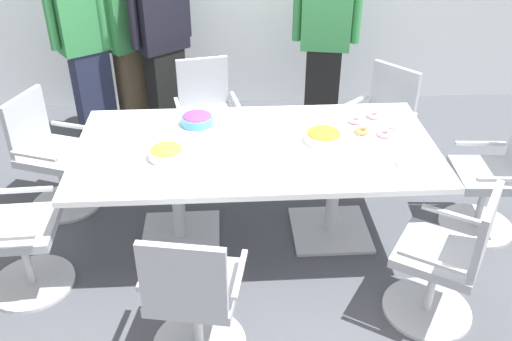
# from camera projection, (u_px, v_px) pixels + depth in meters

# --- Properties ---
(ground_plane) EXTENTS (10.00, 10.00, 0.01)m
(ground_plane) POSITION_uv_depth(u_px,v_px,m) (256.00, 234.00, 4.14)
(ground_plane) COLOR #4C4F56
(conference_table) EXTENTS (2.40, 1.20, 0.75)m
(conference_table) POSITION_uv_depth(u_px,v_px,m) (256.00, 161.00, 3.81)
(conference_table) COLOR white
(conference_table) RESTS_ON ground
(office_chair_0) EXTENTS (0.70, 0.70, 0.91)m
(office_chair_0) POSITION_uv_depth(u_px,v_px,m) (52.00, 159.00, 4.26)
(office_chair_0) COLOR silver
(office_chair_0) RESTS_ON ground
(office_chair_1) EXTENTS (0.56, 0.56, 0.91)m
(office_chair_1) POSITION_uv_depth(u_px,v_px,m) (11.00, 236.00, 3.47)
(office_chair_1) COLOR silver
(office_chair_1) RESTS_ON ground
(office_chair_2) EXTENTS (0.63, 0.63, 0.91)m
(office_chair_2) POSITION_uv_depth(u_px,v_px,m) (194.00, 301.00, 3.00)
(office_chair_2) COLOR silver
(office_chair_2) RESTS_ON ground
(office_chair_3) EXTENTS (0.75, 0.75, 0.91)m
(office_chair_3) POSITION_uv_depth(u_px,v_px,m) (446.00, 264.00, 3.25)
(office_chair_3) COLOR silver
(office_chair_3) RESTS_ON ground
(office_chair_4) EXTENTS (0.58, 0.58, 0.91)m
(office_chair_4) POSITION_uv_depth(u_px,v_px,m) (494.00, 181.00, 4.00)
(office_chair_4) COLOR silver
(office_chair_4) RESTS_ON ground
(office_chair_5) EXTENTS (0.76, 0.76, 0.91)m
(office_chair_5) POSITION_uv_depth(u_px,v_px,m) (379.00, 128.00, 4.70)
(office_chair_5) COLOR silver
(office_chair_5) RESTS_ON ground
(office_chair_6) EXTENTS (0.63, 0.63, 0.91)m
(office_chair_6) POSITION_uv_depth(u_px,v_px,m) (207.00, 120.00, 4.83)
(office_chair_6) COLOR silver
(office_chair_6) RESTS_ON ground
(person_standing_0) EXTENTS (0.56, 0.42, 1.83)m
(person_standing_0) POSITION_uv_depth(u_px,v_px,m) (86.00, 41.00, 4.89)
(person_standing_0) COLOR #232842
(person_standing_0) RESTS_ON ground
(person_standing_1) EXTENTS (0.50, 0.47, 1.75)m
(person_standing_1) POSITION_uv_depth(u_px,v_px,m) (131.00, 39.00, 5.09)
(person_standing_1) COLOR brown
(person_standing_1) RESTS_ON ground
(person_standing_2) EXTENTS (0.54, 0.44, 1.82)m
(person_standing_2) POSITION_uv_depth(u_px,v_px,m) (162.00, 40.00, 4.95)
(person_standing_2) COLOR black
(person_standing_2) RESTS_ON ground
(person_standing_3) EXTENTS (0.61, 0.30, 1.72)m
(person_standing_3) POSITION_uv_depth(u_px,v_px,m) (325.00, 40.00, 5.12)
(person_standing_3) COLOR black
(person_standing_3) RESTS_ON ground
(snack_bowl_chips_yellow) EXTENTS (0.23, 0.23, 0.09)m
(snack_bowl_chips_yellow) POSITION_uv_depth(u_px,v_px,m) (167.00, 152.00, 3.58)
(snack_bowl_chips_yellow) COLOR white
(snack_bowl_chips_yellow) RESTS_ON conference_table
(snack_bowl_chips_orange) EXTENTS (0.26, 0.26, 0.09)m
(snack_bowl_chips_orange) POSITION_uv_depth(u_px,v_px,m) (324.00, 136.00, 3.77)
(snack_bowl_chips_orange) COLOR white
(snack_bowl_chips_orange) RESTS_ON conference_table
(snack_bowl_candy_mix) EXTENTS (0.23, 0.23, 0.09)m
(snack_bowl_candy_mix) POSITION_uv_depth(u_px,v_px,m) (197.00, 119.00, 3.98)
(snack_bowl_candy_mix) COLOR #4C9EC6
(snack_bowl_candy_mix) RESTS_ON conference_table
(donut_platter) EXTENTS (0.39, 0.39, 0.04)m
(donut_platter) POSITION_uv_depth(u_px,v_px,m) (374.00, 126.00, 3.95)
(donut_platter) COLOR white
(donut_platter) RESTS_ON conference_table
(napkin_pile) EXTENTS (0.17, 0.17, 0.09)m
(napkin_pile) POSITION_uv_depth(u_px,v_px,m) (410.00, 160.00, 3.50)
(napkin_pile) COLOR white
(napkin_pile) RESTS_ON conference_table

